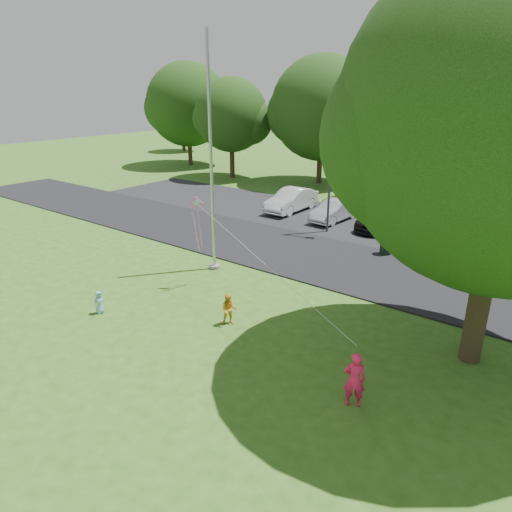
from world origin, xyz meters
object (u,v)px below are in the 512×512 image
Objects in this scene: flagpole at (212,178)px; child_blue at (99,302)px; trash_can at (386,246)px; big_tree at (507,129)px; street_lamp at (335,165)px; woman at (354,380)px; kite at (201,217)px; child_yellow at (229,310)px.

child_blue is (-0.40, -5.85, -3.73)m from flagpole.
trash_can is 0.08× the size of big_tree.
big_tree reaches higher than trash_can.
street_lamp is at bearing 2.61° from child_blue.
street_lamp reaches higher than woman.
flagpole is 10.35× the size of trash_can.
street_lamp is at bearing 53.70° from kite.
flagpole is 1.57× the size of street_lamp.
child_yellow reaches higher than trash_can.
child_blue is at bearing -143.77° from kite.
street_lamp is 5.38m from trash_can.
flagpole is 0.86× the size of big_tree.
street_lamp is at bearing 136.44° from big_tree.
big_tree is 7.51m from woman.
flagpole is 6.39× the size of woman.
flagpole is at bearing 175.27° from big_tree.
woman is at bearing -53.04° from child_yellow.
woman reaches higher than child_blue.
child_yellow is 0.13× the size of kite.
street_lamp is 10.03m from kite.
street_lamp is 15.44m from woman.
big_tree reaches higher than child_yellow.
child_yellow is 4.88m from child_blue.
child_blue is at bearing -115.87° from trash_can.
kite is (-10.03, -0.99, -3.79)m from big_tree.
woman reaches higher than trash_can.
child_blue is at bearing -156.86° from big_tree.
kite is at bearing -9.70° from child_blue.
child_yellow is at bearing -51.75° from child_blue.
flagpole reaches higher than woman.
trash_can is 1.12× the size of child_blue.
trash_can is at bearing -14.77° from child_blue.
child_yellow is at bearing -99.13° from trash_can.
child_yellow is (-7.19, -2.70, -6.26)m from big_tree.
big_tree is 13.43× the size of child_blue.
street_lamp reaches higher than trash_can.
kite is (-8.23, 3.08, 2.26)m from woman.
kite is at bearing -49.57° from woman.
flagpole is at bearing 86.94° from kite.
trash_can reaches higher than child_blue.
child_blue is 4.95m from kite.
big_tree is at bearing -142.86° from woman.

